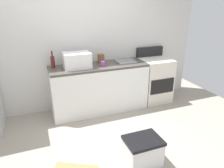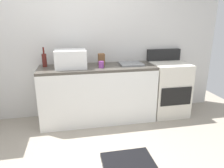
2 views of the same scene
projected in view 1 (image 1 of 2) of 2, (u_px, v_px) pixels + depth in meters
The scene contains 10 objects.
ground_plane at pixel (106, 149), 3.02m from camera, with size 6.00×6.00×0.00m, color #9E9384.
wall_back at pixel (77, 41), 3.90m from camera, with size 5.00×0.10×2.60m, color silver.
kitchen_counter at pixel (99, 88), 4.00m from camera, with size 1.80×0.60×0.90m.
stove_oven at pixel (154, 79), 4.41m from camera, with size 0.60×0.61×1.10m.
microwave at pixel (77, 60), 3.63m from camera, with size 0.46×0.34×0.27m, color white.
sink_basin at pixel (125, 61), 4.02m from camera, with size 0.36×0.32×0.03m, color slate.
wine_bottle at pixel (53, 62), 3.65m from camera, with size 0.07×0.07×0.30m.
coffee_mug at pixel (103, 64), 3.74m from camera, with size 0.08×0.08×0.10m, color purple.
knife_block at pixel (101, 59), 3.92m from camera, with size 0.10×0.10×0.18m, color brown.
storage_bin at pixel (143, 151), 2.68m from camera, with size 0.46×0.36×0.38m.
Camera 1 is at (-0.80, -2.34, 1.97)m, focal length 33.51 mm.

